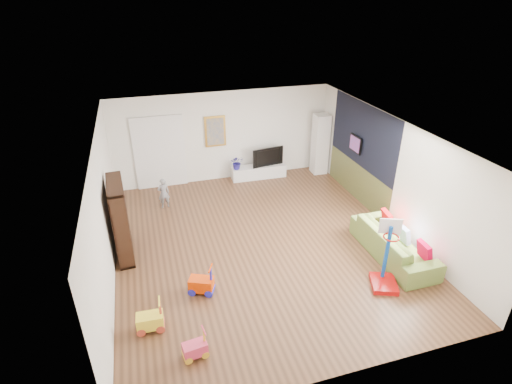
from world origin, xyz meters
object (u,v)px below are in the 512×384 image
object	(u,v)px
bookshelf	(120,220)
basketball_hoop	(389,257)
sofa	(394,243)
media_console	(259,172)

from	to	relation	value
bookshelf	basketball_hoop	bearing A→B (deg)	-30.83
bookshelf	basketball_hoop	distance (m)	5.57
basketball_hoop	bookshelf	bearing A→B (deg)	173.44
sofa	basketball_hoop	xyz separation A→B (m)	(-0.74, -0.83, 0.39)
bookshelf	sofa	size ratio (longest dim) A/B	0.78
media_console	bookshelf	distance (m)	5.05
media_console	sofa	world-z (taller)	sofa
bookshelf	basketball_hoop	size ratio (longest dim) A/B	1.23
sofa	media_console	bearing A→B (deg)	18.86
bookshelf	sofa	bearing A→B (deg)	-20.36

